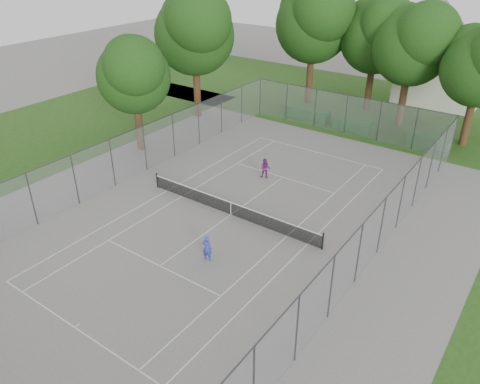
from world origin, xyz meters
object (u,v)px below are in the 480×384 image
Objects in this scene: house at (444,63)px; girl_player at (207,248)px; woman_player at (265,169)px; tennis_net at (231,208)px.

girl_player is (-2.47, -35.49, -3.27)m from house.
house is 26.19m from woman_player.
tennis_net is 8.50× the size of woman_player.
tennis_net is 5.66m from woman_player.
house is at bearing 58.64° from woman_player.
house is (4.19, 31.02, 3.52)m from tennis_net.
house reaches higher than woman_player.
woman_player is at bearing 100.34° from tennis_net.
woman_player is (-1.02, 5.57, 0.25)m from tennis_net.
tennis_net is at bearing -97.70° from house.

